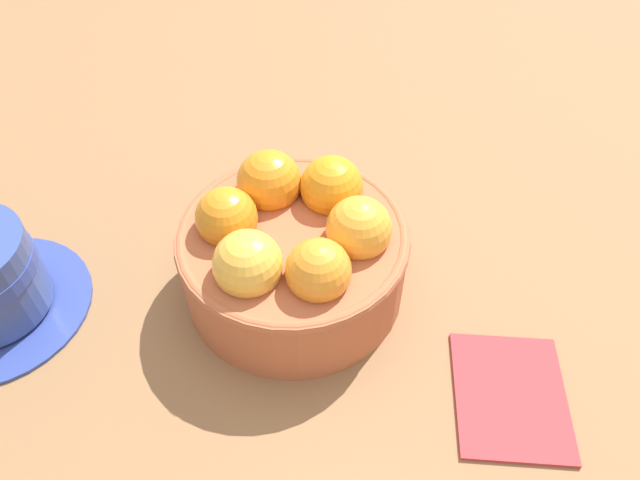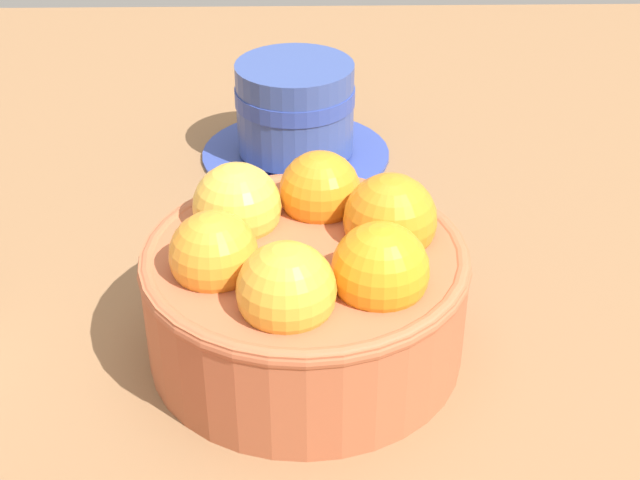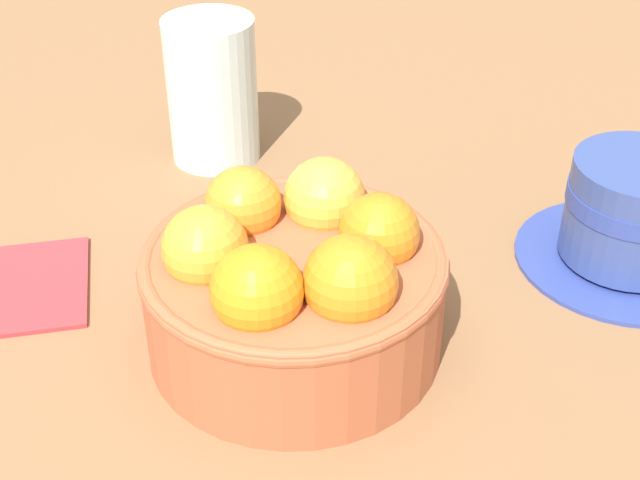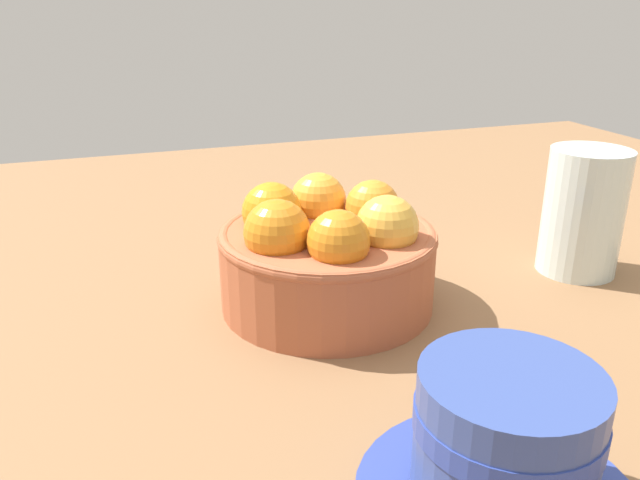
{
  "view_description": "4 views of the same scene",
  "coord_description": "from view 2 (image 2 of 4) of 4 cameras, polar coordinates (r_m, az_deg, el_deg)",
  "views": [
    {
      "loc": [
        -29.03,
        0.37,
        37.23
      ],
      "look_at": [
        -0.48,
        -1.55,
        5.78
      ],
      "focal_mm": 33.67,
      "sensor_mm": 36.0,
      "label": 1
    },
    {
      "loc": [
        -0.17,
        -38.28,
        31.44
      ],
      "look_at": [
        0.57,
        -1.08,
        7.62
      ],
      "focal_mm": 51.14,
      "sensor_mm": 36.0,
      "label": 2
    },
    {
      "loc": [
        37.48,
        -11.78,
        34.04
      ],
      "look_at": [
        -0.14,
        1.56,
        6.71
      ],
      "focal_mm": 50.38,
      "sensor_mm": 36.0,
      "label": 3
    },
    {
      "loc": [
        15.57,
        42.56,
        23.08
      ],
      "look_at": [
        0.14,
        -1.3,
        4.97
      ],
      "focal_mm": 35.6,
      "sensor_mm": 36.0,
      "label": 4
    }
  ],
  "objects": [
    {
      "name": "coffee_cup",
      "position": [
        0.67,
        -1.42,
        7.92
      ],
      "size": [
        13.97,
        13.97,
        7.21
      ],
      "color": "#304193",
      "rests_on": "ground_plane"
    },
    {
      "name": "ground_plane",
      "position": [
        0.51,
        -0.68,
        -8.7
      ],
      "size": [
        141.56,
        114.76,
        4.45
      ],
      "primitive_type": "cube",
      "color": "brown"
    },
    {
      "name": "terracotta_bowl",
      "position": [
        0.47,
        -0.67,
        -2.67
      ],
      "size": [
        16.81,
        16.81,
        9.56
      ],
      "color": "#AD5938",
      "rests_on": "ground_plane"
    }
  ]
}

